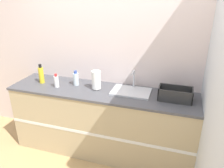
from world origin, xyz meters
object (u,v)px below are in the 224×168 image
(bottle_white_spray, at_px, (56,81))
(bottle_yellow, at_px, (41,75))
(bottle_clear, at_px, (76,79))
(sink, at_px, (131,91))
(dish_rack, at_px, (175,95))
(paper_towel_roll, at_px, (96,80))

(bottle_white_spray, bearing_deg, bottle_yellow, 166.35)
(bottle_clear, relative_size, bottle_yellow, 0.76)
(sink, bearing_deg, bottle_white_spray, -172.09)
(dish_rack, xyz_separation_m, bottle_white_spray, (-1.51, -0.08, 0.02))
(bottle_clear, bearing_deg, bottle_yellow, -171.51)
(dish_rack, bearing_deg, bottle_yellow, -179.54)
(dish_rack, distance_m, bottle_yellow, 1.79)
(sink, relative_size, bottle_yellow, 1.80)
(bottle_yellow, bearing_deg, sink, 3.22)
(dish_rack, relative_size, bottle_yellow, 1.43)
(bottle_white_spray, height_order, bottle_yellow, bottle_yellow)
(dish_rack, distance_m, bottle_white_spray, 1.52)
(sink, relative_size, bottle_white_spray, 2.64)
(bottle_clear, bearing_deg, bottle_white_spray, -147.33)
(dish_rack, distance_m, bottle_clear, 1.30)
(paper_towel_roll, distance_m, dish_rack, 0.99)
(paper_towel_roll, relative_size, bottle_clear, 1.22)
(sink, distance_m, dish_rack, 0.54)
(sink, distance_m, bottle_yellow, 1.26)
(dish_rack, relative_size, bottle_clear, 1.90)
(paper_towel_roll, bearing_deg, dish_rack, -0.61)
(sink, bearing_deg, bottle_clear, 179.84)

